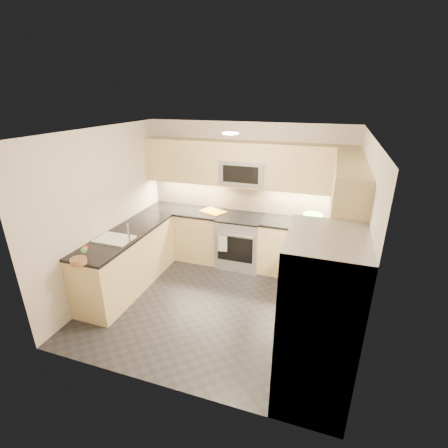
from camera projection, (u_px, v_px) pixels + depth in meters
floor at (217, 303)px, 4.90m from camera, size 3.60×3.20×0.00m
ceiling at (215, 132)px, 3.96m from camera, size 3.60×3.20×0.02m
wall_back at (246, 194)px, 5.83m from camera, size 3.60×0.02×2.50m
wall_front at (158, 289)px, 3.02m from camera, size 3.60×0.02×2.50m
wall_left at (105, 212)px, 4.95m from camera, size 0.02×3.20×2.50m
wall_right at (357, 244)px, 3.90m from camera, size 0.02×3.20×2.50m
base_cab_back_left at (186, 233)px, 6.19m from camera, size 1.42×0.60×0.90m
base_cab_back_right at (302, 250)px, 5.55m from camera, size 1.42×0.60×0.90m
base_cab_right at (324, 290)px, 4.42m from camera, size 0.60×1.70×0.90m
base_cab_peninsula at (128, 261)px, 5.17m from camera, size 0.60×2.00×0.90m
countertop_back_left at (185, 210)px, 6.01m from camera, size 1.42×0.63×0.04m
countertop_back_right at (304, 224)px, 5.37m from camera, size 1.42×0.63×0.04m
countertop_right at (328, 259)px, 4.24m from camera, size 0.63×1.70×0.04m
countertop_peninsula at (125, 234)px, 4.99m from camera, size 0.63×2.00×0.04m
upper_cab_back at (244, 164)px, 5.46m from camera, size 3.60×0.35×0.75m
upper_cab_right at (348, 191)px, 3.98m from camera, size 0.35×1.95×0.75m
backsplash_back at (246, 197)px, 5.85m from camera, size 3.60×0.01×0.51m
backsplash_right at (354, 234)px, 4.32m from camera, size 0.01×2.30×0.51m
gas_range at (240, 241)px, 5.85m from camera, size 0.76×0.65×0.91m
range_cooktop at (241, 218)px, 5.67m from camera, size 0.76×0.65×0.03m
oven_door_glass at (235, 249)px, 5.56m from camera, size 0.62×0.02×0.45m
oven_handle at (235, 236)px, 5.44m from camera, size 0.60×0.02×0.02m
microwave at (244, 172)px, 5.49m from camera, size 0.76×0.40×0.40m
microwave_door at (240, 175)px, 5.31m from camera, size 0.60×0.01×0.28m
refrigerator at (317, 321)px, 3.12m from camera, size 0.70×0.90×1.80m
fridge_handle_left at (276, 321)px, 3.05m from camera, size 0.02×0.02×1.20m
fridge_handle_right at (282, 299)px, 3.37m from camera, size 0.02×0.02×1.20m
sink_basin at (115, 243)px, 4.78m from camera, size 0.52×0.38×0.16m
faucet at (129, 233)px, 4.63m from camera, size 0.03×0.03×0.28m
utensil_bowl at (313, 220)px, 5.26m from camera, size 0.41×0.41×0.18m
cutting_board at (213, 211)px, 5.88m from camera, size 0.52×0.45×0.01m
fruit_basket at (78, 261)px, 4.08m from camera, size 0.21×0.21×0.07m
fruit_apple at (85, 248)px, 4.24m from camera, size 0.08×0.08×0.08m
fruit_pear at (84, 250)px, 4.18m from camera, size 0.08×0.08×0.08m
dish_towel_check at (222, 243)px, 5.55m from camera, size 0.16×0.04×0.30m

